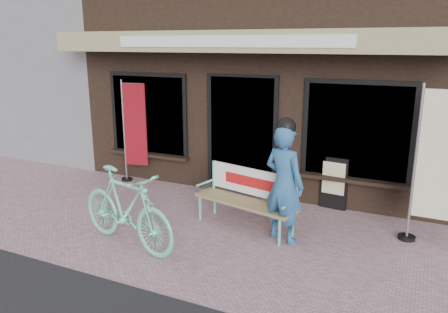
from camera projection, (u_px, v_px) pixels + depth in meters
The scene contains 9 objects.
ground at pixel (188, 235), 6.40m from camera, with size 70.00×70.00×0.00m, color #AE8591.
storefront at pixel (293, 31), 9.99m from camera, with size 7.00×6.77×6.00m.
neighbor_left_near at pixel (40, 27), 13.90m from camera, with size 10.00×7.00×6.40m, color slate.
bench at pixel (248, 194), 6.58m from camera, with size 1.69×0.78×0.89m.
person at pixel (284, 182), 6.02m from camera, with size 0.70×0.57×1.77m.
bicycle at pixel (126, 208), 5.92m from camera, with size 0.52×1.83×1.10m, color #6ED7B1.
nobori_red at pixel (134, 130), 8.61m from camera, with size 0.61×0.26×2.05m.
nobori_cream at pixel (433, 164), 5.87m from camera, with size 0.65×0.25×2.22m.
menu_stand at pixel (334, 183), 7.31m from camera, with size 0.45×0.14×0.89m.
Camera 1 is at (2.98, -5.12, 2.73)m, focal length 35.00 mm.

